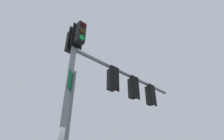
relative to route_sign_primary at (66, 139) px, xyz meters
The scene contains 2 objects.
signal_mast_assembly 4.08m from the route_sign_primary, 152.77° to the left, with size 2.84×5.55×6.27m.
route_sign_primary is the anchor object (origin of this frame).
Camera 1 is at (5.21, -0.22, 1.36)m, focal length 28.58 mm.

